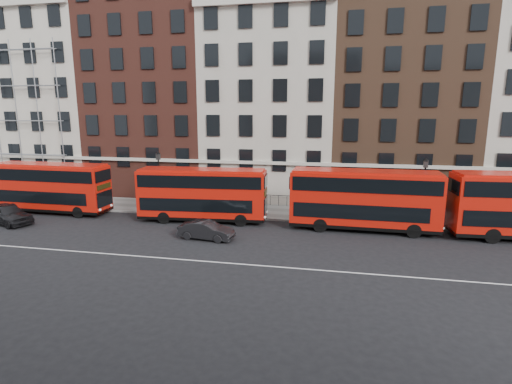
% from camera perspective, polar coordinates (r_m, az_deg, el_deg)
% --- Properties ---
extents(ground, '(120.00, 120.00, 0.00)m').
position_cam_1_polar(ground, '(26.56, -4.23, -8.43)').
color(ground, black).
rests_on(ground, ground).
extents(pavement, '(80.00, 5.00, 0.15)m').
position_cam_1_polar(pavement, '(36.30, 0.23, -2.74)').
color(pavement, slate).
rests_on(pavement, ground).
extents(kerb, '(80.00, 0.30, 0.16)m').
position_cam_1_polar(kerb, '(33.94, -0.60, -3.76)').
color(kerb, gray).
rests_on(kerb, ground).
extents(road_centre_line, '(70.00, 0.12, 0.01)m').
position_cam_1_polar(road_centre_line, '(24.76, -5.49, -9.96)').
color(road_centre_line, white).
rests_on(road_centre_line, ground).
extents(building_terrace, '(64.00, 11.95, 22.00)m').
position_cam_1_polar(building_terrace, '(42.49, 1.81, 13.19)').
color(building_terrace, beige).
rests_on(building_terrace, ground).
extents(bus_a, '(10.66, 2.75, 4.46)m').
position_cam_1_polar(bus_a, '(40.00, -27.30, 0.69)').
color(bus_a, red).
rests_on(bus_a, ground).
extents(bus_b, '(10.64, 3.34, 4.40)m').
position_cam_1_polar(bus_b, '(33.10, -7.73, -0.20)').
color(bus_b, red).
rests_on(bus_b, ground).
extents(bus_c, '(11.12, 2.88, 4.65)m').
position_cam_1_polar(bus_c, '(31.36, 15.07, -0.92)').
color(bus_c, red).
rests_on(bus_c, ground).
extents(car_rear, '(5.28, 3.41, 1.67)m').
position_cam_1_polar(car_rear, '(38.21, -32.02, -2.64)').
color(car_rear, black).
rests_on(car_rear, ground).
extents(car_front, '(4.13, 1.79, 1.32)m').
position_cam_1_polar(car_front, '(28.87, -7.13, -5.44)').
color(car_front, black).
rests_on(car_front, ground).
extents(lamp_post_left, '(0.44, 0.44, 5.33)m').
position_cam_1_polar(lamp_post_left, '(37.10, -13.67, 1.98)').
color(lamp_post_left, black).
rests_on(lamp_post_left, pavement).
extents(lamp_post_right, '(0.44, 0.44, 5.33)m').
position_cam_1_polar(lamp_post_right, '(33.89, 22.83, 0.50)').
color(lamp_post_right, black).
rests_on(lamp_post_right, pavement).
extents(iron_railings, '(6.60, 0.06, 1.00)m').
position_cam_1_polar(iron_railings, '(38.27, 0.87, -1.10)').
color(iron_railings, black).
rests_on(iron_railings, pavement).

